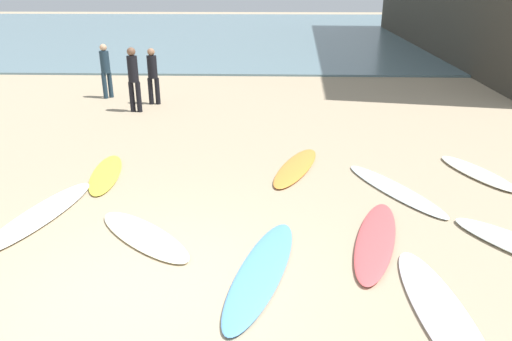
% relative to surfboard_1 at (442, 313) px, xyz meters
% --- Properties ---
extents(ground_plane, '(120.00, 120.00, 0.00)m').
position_rel_surfboard_1_xyz_m(ground_plane, '(-3.29, 0.24, -0.03)').
color(ground_plane, tan).
extents(ocean_water, '(120.00, 40.00, 0.08)m').
position_rel_surfboard_1_xyz_m(ocean_water, '(-3.29, 34.26, 0.01)').
color(ocean_water, slate).
rests_on(ocean_water, ground_plane).
extents(surfboard_1, '(0.70, 2.53, 0.07)m').
position_rel_surfboard_1_xyz_m(surfboard_1, '(0.00, 0.00, 0.00)').
color(surfboard_1, white).
rests_on(surfboard_1, ground_plane).
extents(surfboard_2, '(1.07, 2.58, 0.08)m').
position_rel_surfboard_1_xyz_m(surfboard_2, '(-5.41, 2.18, 0.01)').
color(surfboard_2, white).
rests_on(surfboard_2, ground_plane).
extents(surfboard_3, '(1.14, 2.57, 0.08)m').
position_rel_surfboard_1_xyz_m(surfboard_3, '(-1.97, 0.75, 0.01)').
color(surfboard_3, '#5498E5').
rests_on(surfboard_3, ground_plane).
extents(surfboard_4, '(1.85, 1.79, 0.06)m').
position_rel_surfboard_1_xyz_m(surfboard_4, '(-3.66, 1.58, -0.00)').
color(surfboard_4, '#F7EEBD').
rests_on(surfboard_4, ground_plane).
extents(surfboard_5, '(0.86, 2.11, 0.06)m').
position_rel_surfboard_1_xyz_m(surfboard_5, '(-4.97, 3.88, -0.00)').
color(surfboard_5, yellow).
rests_on(surfboard_5, ground_plane).
extents(surfboard_6, '(1.13, 1.99, 0.09)m').
position_rel_surfboard_1_xyz_m(surfboard_6, '(2.00, 4.15, 0.01)').
color(surfboard_6, white).
rests_on(surfboard_6, ground_plane).
extents(surfboard_7, '(1.23, 2.31, 0.08)m').
position_rel_surfboard_1_xyz_m(surfboard_7, '(-1.39, 4.33, 0.01)').
color(surfboard_7, orange).
rests_on(surfboard_7, ground_plane).
extents(surfboard_8, '(1.17, 2.41, 0.08)m').
position_rel_surfboard_1_xyz_m(surfboard_8, '(-0.40, 1.57, 0.01)').
color(surfboard_8, '#E05053').
rests_on(surfboard_8, ground_plane).
extents(surfboard_9, '(1.54, 2.45, 0.07)m').
position_rel_surfboard_1_xyz_m(surfboard_9, '(0.27, 3.33, 0.00)').
color(surfboard_9, silver).
rests_on(surfboard_9, ground_plane).
extents(beachgoer_near, '(0.34, 0.29, 1.63)m').
position_rel_surfboard_1_xyz_m(beachgoer_near, '(-5.37, 9.55, 0.87)').
color(beachgoer_near, black).
rests_on(beachgoer_near, ground_plane).
extents(beachgoer_mid, '(0.34, 0.32, 1.77)m').
position_rel_surfboard_1_xyz_m(beachgoer_mid, '(-5.68, 8.64, 0.96)').
color(beachgoer_mid, black).
rests_on(beachgoer_mid, ground_plane).
extents(beachgoer_far, '(0.39, 0.39, 1.66)m').
position_rel_surfboard_1_xyz_m(beachgoer_far, '(-7.03, 10.34, 0.89)').
color(beachgoer_far, '#1E3342').
rests_on(beachgoer_far, ground_plane).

